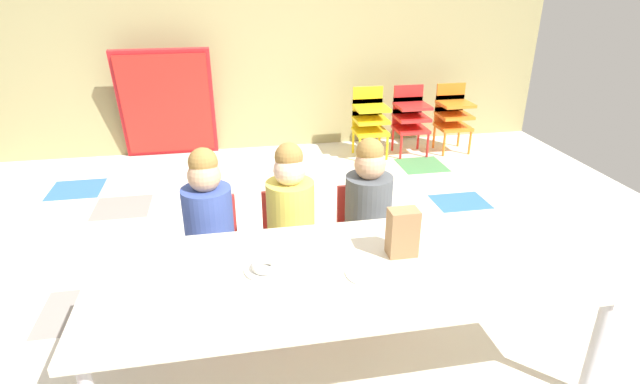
{
  "coord_description": "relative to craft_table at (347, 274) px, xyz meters",
  "views": [
    {
      "loc": [
        -0.47,
        -2.48,
        1.74
      ],
      "look_at": [
        -0.08,
        -0.44,
        0.81
      ],
      "focal_mm": 28.09,
      "sensor_mm": 36.0,
      "label": 1
    }
  ],
  "objects": [
    {
      "name": "ground_plane",
      "position": [
        0.0,
        0.7,
        -0.53
      ],
      "size": [
        5.84,
        5.39,
        0.02
      ],
      "color": "silver"
    },
    {
      "name": "back_wall",
      "position": [
        0.01,
        3.39,
        0.69
      ],
      "size": [
        5.84,
        0.1,
        2.43
      ],
      "primitive_type": "cube",
      "color": "tan",
      "rests_on": "ground_plane"
    },
    {
      "name": "craft_table",
      "position": [
        0.0,
        0.0,
        0.0
      ],
      "size": [
        2.18,
        0.82,
        0.56
      ],
      "color": "beige",
      "rests_on": "ground_plane"
    },
    {
      "name": "seated_child_near_camera",
      "position": [
        -0.6,
        0.64,
        0.03
      ],
      "size": [
        0.32,
        0.32,
        0.92
      ],
      "color": "red",
      "rests_on": "ground_plane"
    },
    {
      "name": "seated_child_middle_seat",
      "position": [
        -0.16,
        0.64,
        0.03
      ],
      "size": [
        0.32,
        0.31,
        0.92
      ],
      "color": "red",
      "rests_on": "ground_plane"
    },
    {
      "name": "seated_child_far_right",
      "position": [
        0.27,
        0.64,
        0.03
      ],
      "size": [
        0.33,
        0.33,
        0.92
      ],
      "color": "red",
      "rests_on": "ground_plane"
    },
    {
      "name": "kid_chair_yellow_stack",
      "position": [
        0.93,
        2.88,
        -0.13
      ],
      "size": [
        0.32,
        0.3,
        0.68
      ],
      "color": "yellow",
      "rests_on": "ground_plane"
    },
    {
      "name": "kid_chair_red_stack",
      "position": [
        1.35,
        2.88,
        -0.13
      ],
      "size": [
        0.32,
        0.3,
        0.68
      ],
      "color": "red",
      "rests_on": "ground_plane"
    },
    {
      "name": "kid_chair_orange_stack",
      "position": [
        1.81,
        2.88,
        -0.13
      ],
      "size": [
        0.32,
        0.3,
        0.68
      ],
      "color": "orange",
      "rests_on": "ground_plane"
    },
    {
      "name": "folded_activity_table",
      "position": [
        -1.03,
        3.19,
        0.01
      ],
      "size": [
        0.9,
        0.29,
        1.09
      ],
      "color": "red",
      "rests_on": "ground_plane"
    },
    {
      "name": "paper_bag_brown",
      "position": [
        0.26,
        0.06,
        0.15
      ],
      "size": [
        0.13,
        0.09,
        0.22
      ],
      "primitive_type": "cube",
      "color": "#9E754C",
      "rests_on": "craft_table"
    },
    {
      "name": "paper_plate_near_edge",
      "position": [
        -0.35,
        0.03,
        0.04
      ],
      "size": [
        0.18,
        0.18,
        0.01
      ],
      "primitive_type": "cylinder",
      "color": "white",
      "rests_on": "craft_table"
    },
    {
      "name": "paper_plate_center_table",
      "position": [
        0.07,
        -0.07,
        0.04
      ],
      "size": [
        0.18,
        0.18,
        0.01
      ],
      "primitive_type": "cylinder",
      "color": "white",
      "rests_on": "craft_table"
    },
    {
      "name": "donut_powdered_on_plate",
      "position": [
        -0.35,
        0.03,
        0.06
      ],
      "size": [
        0.12,
        0.12,
        0.03
      ],
      "primitive_type": "torus",
      "color": "white",
      "rests_on": "craft_table"
    }
  ]
}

